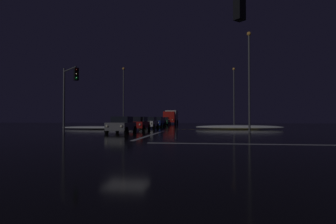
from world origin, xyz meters
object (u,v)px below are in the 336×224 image
object	(u,v)px
sedan_gray	(122,125)
streetlamp_right_far	(234,93)
sedan_white	(149,123)
sedan_blue	(157,122)
streetlamp_left_far	(124,93)
streetlamp_right_near	(249,75)
box_truck	(171,117)
sedan_red	(139,123)
sedan_black	(160,121)
traffic_signal_se	(294,21)
traffic_signal_nw	(69,88)
sedan_green	(164,121)

from	to	relation	value
sedan_gray	streetlamp_right_far	xyz separation A→B (m)	(12.28, 19.66, 4.58)
sedan_gray	sedan_white	size ratio (longest dim) A/B	1.00
sedan_blue	streetlamp_left_far	xyz separation A→B (m)	(-5.96, 1.89, 4.82)
streetlamp_left_far	streetlamp_right_near	xyz separation A→B (m)	(17.97, -16.00, 0.21)
box_truck	streetlamp_right_far	world-z (taller)	streetlamp_right_far
sedan_white	box_truck	size ratio (longest dim) A/B	0.52
sedan_red	sedan_black	xyz separation A→B (m)	(-0.56, 18.13, 0.00)
sedan_red	traffic_signal_se	xyz separation A→B (m)	(10.31, -23.00, 3.57)
traffic_signal_se	streetlamp_right_far	xyz separation A→B (m)	(1.74, 36.73, 1.01)
sedan_black	streetlamp_left_far	world-z (taller)	streetlamp_left_far
traffic_signal_nw	sedan_white	bearing A→B (deg)	73.59
sedan_gray	sedan_red	xyz separation A→B (m)	(0.23, 5.93, 0.00)
sedan_red	box_truck	distance (m)	31.74
sedan_green	traffic_signal_nw	world-z (taller)	traffic_signal_nw
traffic_signal_se	box_truck	bearing A→B (deg)	100.84
sedan_gray	traffic_signal_nw	distance (m)	5.77
sedan_red	sedan_blue	distance (m)	11.84
box_truck	streetlamp_right_near	size ratio (longest dim) A/B	0.81
sedan_white	sedan_black	bearing A→B (deg)	92.72
sedan_black	sedan_green	world-z (taller)	same
traffic_signal_nw	sedan_black	bearing A→B (deg)	82.12
sedan_blue	sedan_green	size ratio (longest dim) A/B	1.00
sedan_red	box_truck	bearing A→B (deg)	90.30
sedan_green	box_truck	world-z (taller)	box_truck
sedan_white	traffic_signal_se	world-z (taller)	traffic_signal_se
streetlamp_left_far	sedan_blue	bearing A→B (deg)	-17.60
sedan_blue	sedan_green	distance (m)	11.92
sedan_black	streetlamp_right_far	world-z (taller)	streetlamp_right_far
sedan_green	traffic_signal_se	bearing A→B (deg)	-76.97
sedan_green	streetlamp_right_near	xyz separation A→B (m)	(12.56, -26.02, 5.03)
sedan_gray	streetlamp_left_far	size ratio (longest dim) A/B	0.44
traffic_signal_se	streetlamp_right_near	bearing A→B (deg)	85.20
sedan_gray	sedan_green	distance (m)	29.68
sedan_blue	streetlamp_left_far	size ratio (longest dim) A/B	0.44
sedan_green	sedan_red	bearing A→B (deg)	-88.77
sedan_red	traffic_signal_nw	size ratio (longest dim) A/B	0.72
sedan_white	sedan_blue	distance (m)	5.84
sedan_red	traffic_signal_nw	distance (m)	10.01
sedan_white	streetlamp_left_far	distance (m)	10.87
sedan_white	streetlamp_right_near	bearing A→B (deg)	-34.48
streetlamp_right_near	streetlamp_left_far	bearing A→B (deg)	138.32
sedan_green	streetlamp_left_far	bearing A→B (deg)	-118.38
traffic_signal_nw	streetlamp_right_far	bearing A→B (deg)	53.70
sedan_white	box_truck	xyz separation A→B (m)	(-0.18, 25.72, 0.91)
sedan_black	box_truck	size ratio (longest dim) A/B	0.52
sedan_white	streetlamp_right_far	size ratio (longest dim) A/B	0.46
sedan_blue	traffic_signal_se	distance (m)	36.50
sedan_blue	sedan_gray	bearing A→B (deg)	-90.86
streetlamp_right_near	sedan_green	bearing A→B (deg)	115.77
sedan_red	sedan_green	distance (m)	23.75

